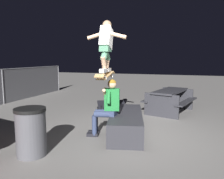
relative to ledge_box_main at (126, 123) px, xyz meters
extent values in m
plane|color=slate|center=(-0.22, -0.20, -0.25)|extent=(40.00, 40.00, 0.00)
cube|color=#28282D|center=(0.00, 0.00, 0.00)|extent=(2.20, 1.22, 0.49)
cube|color=#2D3856|center=(-0.30, 0.26, 0.31)|extent=(0.32, 0.20, 0.12)
cube|color=#1E7233|center=(-0.30, 0.26, 0.62)|extent=(0.28, 0.38, 0.50)
sphere|color=tan|center=(-0.30, 0.26, 0.97)|extent=(0.20, 0.20, 0.20)
sphere|color=brown|center=(-0.30, 0.26, 0.99)|extent=(0.19, 0.19, 0.19)
cylinder|color=#1E7233|center=(-0.51, 0.27, 0.69)|extent=(0.20, 0.12, 0.29)
cylinder|color=tan|center=(-0.46, 0.39, 0.79)|extent=(0.25, 0.12, 0.19)
cylinder|color=#1E7233|center=(-0.12, 0.37, 0.69)|extent=(0.20, 0.12, 0.29)
cylinder|color=tan|center=(-0.22, 0.44, 0.79)|extent=(0.25, 0.12, 0.19)
cylinder|color=#2D3856|center=(-0.44, 0.43, 0.29)|extent=(0.23, 0.42, 0.14)
cylinder|color=#2D3856|center=(-0.48, 0.63, 0.02)|extent=(0.11, 0.11, 0.45)
cube|color=black|center=(-0.50, 0.68, -0.21)|extent=(0.16, 0.28, 0.08)
cylinder|color=#2D3856|center=(-0.26, 0.48, 0.29)|extent=(0.23, 0.42, 0.14)
cylinder|color=#2D3856|center=(-0.31, 0.67, 0.02)|extent=(0.11, 0.11, 0.45)
cube|color=black|center=(-0.32, 0.72, -0.21)|extent=(0.16, 0.28, 0.08)
cube|color=#AD8451|center=(-0.47, 0.35, 1.18)|extent=(0.81, 0.27, 0.14)
cube|color=#AD8451|center=(-0.03, 0.39, 1.20)|extent=(0.14, 0.21, 0.04)
cube|color=#AD8451|center=(-0.92, 0.31, 1.20)|extent=(0.13, 0.21, 0.07)
cube|color=#99999E|center=(-0.20, 0.38, 1.16)|extent=(0.08, 0.16, 0.04)
cylinder|color=white|center=(-0.20, 0.47, 1.13)|extent=(0.06, 0.03, 0.05)
cylinder|color=white|center=(-0.19, 0.29, 1.13)|extent=(0.06, 0.03, 0.05)
cube|color=#99999E|center=(-0.75, 0.33, 1.16)|extent=(0.08, 0.16, 0.04)
cylinder|color=white|center=(-0.76, 0.42, 1.13)|extent=(0.06, 0.03, 0.05)
cylinder|color=white|center=(-0.75, 0.24, 1.13)|extent=(0.06, 0.03, 0.05)
cube|color=white|center=(-0.29, 0.37, 1.29)|extent=(0.27, 0.12, 0.08)
cube|color=white|center=(-0.65, 0.34, 1.29)|extent=(0.27, 0.12, 0.08)
cylinder|color=tan|center=(-0.35, 0.36, 1.45)|extent=(0.24, 0.12, 0.31)
cylinder|color=#4D8364|center=(-0.42, 0.36, 1.65)|extent=(0.34, 0.16, 0.33)
cylinder|color=tan|center=(-0.60, 0.34, 1.45)|extent=(0.24, 0.12, 0.31)
cylinder|color=#4D8364|center=(-0.53, 0.35, 1.65)|extent=(0.34, 0.16, 0.33)
cube|color=#4D8364|center=(-0.47, 0.35, 1.75)|extent=(0.32, 0.22, 0.12)
cube|color=white|center=(-0.39, 0.36, 1.99)|extent=(0.47, 0.26, 0.52)
sphere|color=tan|center=(-0.33, 0.36, 2.27)|extent=(0.20, 0.20, 0.20)
cylinder|color=tan|center=(-0.39, 0.58, 2.05)|extent=(0.12, 0.45, 0.19)
cylinder|color=tan|center=(-0.36, 0.14, 2.05)|extent=(0.12, 0.45, 0.19)
cube|color=black|center=(2.06, 1.04, -0.22)|extent=(1.35, 1.33, 0.06)
cube|color=black|center=(2.06, 1.04, -0.15)|extent=(1.32, 1.31, 0.38)
cube|color=black|center=(2.06, 1.47, -0.16)|extent=(0.83, 0.46, 0.18)
cube|color=black|center=(2.06, 0.61, -0.16)|extent=(0.83, 0.46, 0.18)
cube|color=#28282D|center=(2.51, -0.83, 0.47)|extent=(1.82, 1.12, 0.06)
cube|color=#28282D|center=(2.65, -0.30, 0.17)|extent=(1.70, 0.67, 0.04)
cube|color=#28282D|center=(2.36, -1.36, 0.17)|extent=(1.70, 0.67, 0.04)
cube|color=#28282D|center=(3.25, -1.03, 0.11)|extent=(0.34, 1.08, 0.72)
cube|color=#28282D|center=(1.76, -0.63, 0.11)|extent=(0.34, 1.08, 0.72)
cylinder|color=#47474C|center=(-1.78, 1.34, 0.17)|extent=(0.54, 0.54, 0.84)
cylinder|color=black|center=(-1.78, 1.34, 0.62)|extent=(0.57, 0.57, 0.06)
cylinder|color=slate|center=(1.78, 5.48, 0.44)|extent=(0.05, 0.05, 1.37)
cylinder|color=slate|center=(5.78, 5.48, 0.44)|extent=(0.05, 0.05, 1.37)
camera|label=1|loc=(-5.09, -1.36, 1.56)|focal=36.02mm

